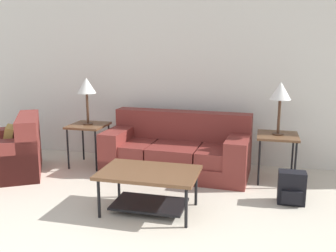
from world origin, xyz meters
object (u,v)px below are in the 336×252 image
at_px(armchair, 4,154).
at_px(coffee_table, 149,182).
at_px(table_lamp_right, 280,93).
at_px(couch, 177,151).
at_px(backpack, 292,188).
at_px(table_lamp_left, 86,87).
at_px(side_table_right, 278,139).
at_px(side_table_left, 88,129).

xyz_separation_m(armchair, coffee_table, (2.27, -0.64, 0.05)).
bearing_deg(table_lamp_right, couch, 179.44).
bearing_deg(backpack, table_lamp_left, 165.45).
bearing_deg(side_table_right, couch, 179.44).
bearing_deg(armchair, table_lamp_left, 35.13).
bearing_deg(side_table_right, side_table_left, 180.00).
bearing_deg(table_lamp_right, side_table_left, 180.00).
relative_size(coffee_table, backpack, 2.78).
bearing_deg(side_table_right, backpack, -78.43).
xyz_separation_m(couch, side_table_right, (1.32, -0.01, 0.26)).
distance_m(couch, side_table_right, 1.35).
bearing_deg(side_table_left, coffee_table, -44.64).
bearing_deg(side_table_left, side_table_right, 0.00).
distance_m(side_table_right, table_lamp_left, 2.72).
relative_size(coffee_table, table_lamp_left, 1.52).
xyz_separation_m(side_table_left, side_table_right, (2.65, 0.00, 0.00)).
bearing_deg(armchair, side_table_left, 35.13).
distance_m(table_lamp_left, table_lamp_right, 2.65).
height_order(table_lamp_left, table_lamp_right, same).
relative_size(coffee_table, side_table_right, 1.67).
distance_m(couch, table_lamp_right, 1.58).
xyz_separation_m(coffee_table, backpack, (1.48, 0.58, -0.15)).
height_order(armchair, table_lamp_right, table_lamp_right).
bearing_deg(side_table_left, table_lamp_left, -90.00).
bearing_deg(table_lamp_right, backpack, -78.43).
xyz_separation_m(table_lamp_left, backpack, (2.80, -0.73, -0.98)).
relative_size(side_table_right, table_lamp_right, 0.91).
xyz_separation_m(armchair, side_table_right, (3.59, 0.66, 0.27)).
distance_m(armchair, side_table_right, 3.66).
bearing_deg(table_lamp_right, armchair, -169.52).
relative_size(side_table_left, backpack, 1.67).
bearing_deg(table_lamp_right, coffee_table, -135.49).
bearing_deg(couch, armchair, -163.38).
distance_m(couch, backpack, 1.65).
distance_m(side_table_right, table_lamp_right, 0.61).
relative_size(armchair, side_table_right, 2.34).
bearing_deg(backpack, table_lamp_right, 101.57).
xyz_separation_m(couch, side_table_left, (-1.33, -0.01, 0.26)).
xyz_separation_m(side_table_right, table_lamp_right, (-0.00, -0.00, 0.61)).
relative_size(coffee_table, table_lamp_right, 1.52).
bearing_deg(couch, table_lamp_left, -179.44).
height_order(side_table_left, table_lamp_left, table_lamp_left).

